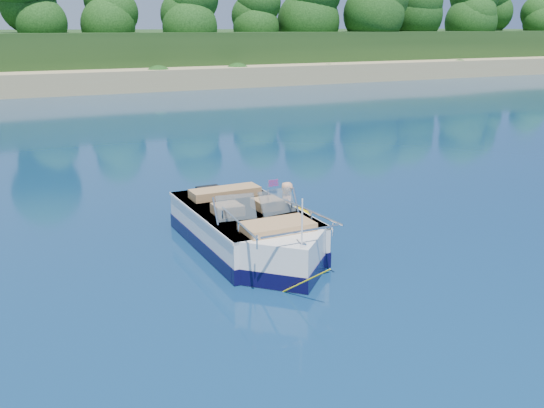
{
  "coord_description": "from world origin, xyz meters",
  "views": [
    {
      "loc": [
        -4.2,
        -8.37,
        4.46
      ],
      "look_at": [
        1.14,
        2.69,
        0.85
      ],
      "focal_mm": 40.0,
      "sensor_mm": 36.0,
      "label": 1
    }
  ],
  "objects": [
    {
      "name": "ground",
      "position": [
        0.0,
        0.0,
        0.0
      ],
      "size": [
        160.0,
        160.0,
        0.0
      ],
      "primitive_type": "plane",
      "color": "#092242",
      "rests_on": "ground"
    },
    {
      "name": "treeline",
      "position": [
        0.04,
        41.01,
        5.55
      ],
      "size": [
        150.0,
        7.12,
        8.19
      ],
      "color": "black",
      "rests_on": "ground"
    },
    {
      "name": "motorboat",
      "position": [
        0.51,
        2.39,
        0.37
      ],
      "size": [
        2.05,
        5.67,
        1.89
      ],
      "rotation": [
        0.0,
        0.0,
        0.01
      ],
      "color": "white",
      "rests_on": "ground"
    },
    {
      "name": "shoreline",
      "position": [
        0.0,
        63.77,
        0.98
      ],
      "size": [
        170.0,
        59.0,
        6.0
      ],
      "color": "tan",
      "rests_on": "ground"
    },
    {
      "name": "tow_tube",
      "position": [
        2.09,
        3.9,
        0.08
      ],
      "size": [
        1.28,
        1.28,
        0.32
      ],
      "rotation": [
        0.0,
        0.0,
        -0.07
      ],
      "color": "#F8C300",
      "rests_on": "ground"
    },
    {
      "name": "boy",
      "position": [
        2.12,
        3.94,
        0.0
      ],
      "size": [
        0.49,
        0.88,
        1.64
      ],
      "primitive_type": "imported",
      "rotation": [
        0.0,
        -0.17,
        1.42
      ],
      "color": "tan",
      "rests_on": "ground"
    }
  ]
}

